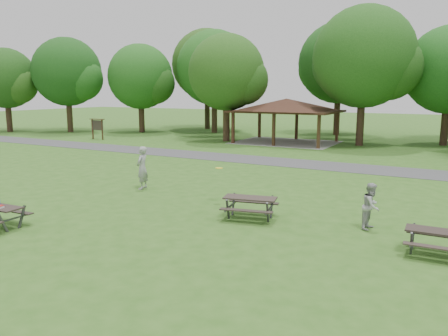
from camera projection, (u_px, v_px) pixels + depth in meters
ground at (143, 220)px, 15.03m from camera, size 160.00×160.00×0.00m
asphalt_path at (288, 162)px, 27.09m from camera, size 120.00×3.20×0.02m
pavilion at (286, 107)px, 37.08m from camera, size 8.60×7.01×3.76m
notice_board at (97, 125)px, 39.84m from camera, size 1.60×0.30×1.88m
tree_row_a at (68, 74)px, 46.23m from camera, size 7.56×7.20×9.97m
tree_row_b at (141, 79)px, 46.00m from camera, size 7.14×6.80×9.28m
tree_row_c at (215, 70)px, 45.52m from camera, size 8.19×7.80×10.67m
tree_row_d at (227, 75)px, 37.68m from camera, size 6.93×6.60×9.27m
tree_row_e at (365, 60)px, 34.40m from camera, size 8.40×8.00×11.02m
tree_deep_a at (208, 67)px, 49.86m from camera, size 8.40×8.00×11.38m
tree_deep_b at (340, 65)px, 43.19m from camera, size 8.40×8.00×11.13m
tree_flank_left at (7, 80)px, 46.62m from camera, size 6.72×6.40×8.93m
picnic_table_middle at (250, 202)px, 15.16m from camera, size 2.09×1.82×0.79m
picnic_table_far at (439, 237)px, 11.73m from camera, size 1.71×1.40×0.73m
frisbee_in_flight at (219, 168)px, 17.24m from camera, size 0.36×0.36×0.02m
frisbee_thrower at (142, 168)px, 19.70m from camera, size 0.59×0.78×1.94m
frisbee_catcher at (371, 206)px, 13.99m from camera, size 0.68×0.81×1.51m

